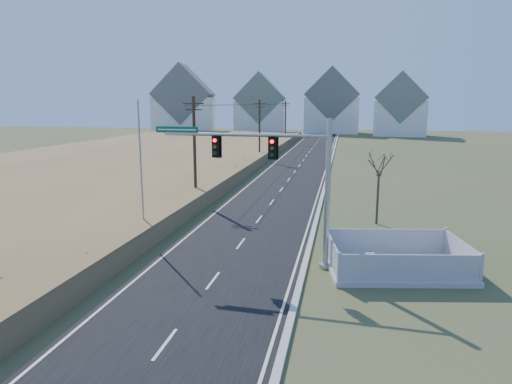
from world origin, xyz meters
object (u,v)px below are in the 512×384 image
traffic_signal_mast (291,178)px  bare_tree (379,163)px  flagpole (142,185)px  open_sign (370,258)px  fence_enclosure (396,265)px

traffic_signal_mast → bare_tree: size_ratio=1.78×
flagpole → bare_tree: (14.63, 6.61, 0.92)m
open_sign → flagpole: (-13.74, 1.95, 3.13)m
traffic_signal_mast → bare_tree: traffic_signal_mast is taller
fence_enclosure → traffic_signal_mast: bearing=172.2°
flagpole → bare_tree: flagpole is taller
traffic_signal_mast → fence_enclosure: size_ratio=1.27×
traffic_signal_mast → flagpole: 10.06m
open_sign → flagpole: flagpole is taller
bare_tree → flagpole: bearing=-155.7°
fence_enclosure → bare_tree: (-0.37, 9.29, 4.08)m
traffic_signal_mast → flagpole: (-9.55, 2.89, -1.22)m
open_sign → flagpole: bearing=159.4°
fence_enclosure → flagpole: (-15.00, 2.68, 3.15)m
open_sign → bare_tree: bare_tree is taller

